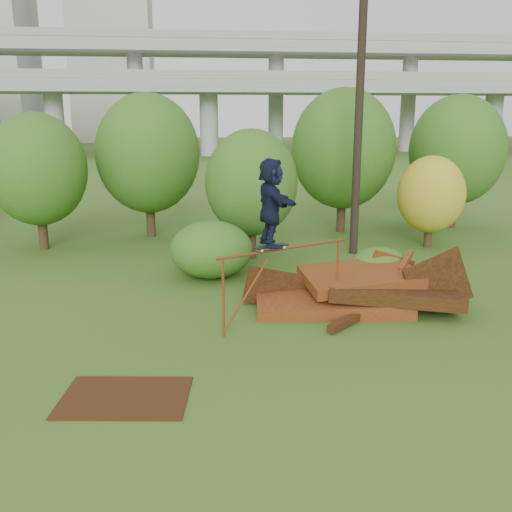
{
  "coord_description": "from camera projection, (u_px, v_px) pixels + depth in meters",
  "views": [
    {
      "loc": [
        -2.21,
        -10.61,
        4.73
      ],
      "look_at": [
        -0.8,
        2.0,
        1.6
      ],
      "focal_mm": 40.0,
      "sensor_mm": 36.0,
      "label": 1
    }
  ],
  "objects": [
    {
      "name": "ground",
      "position": [
        306.0,
        354.0,
        11.61
      ],
      "size": [
        240.0,
        240.0,
        0.0
      ],
      "primitive_type": "plane",
      "color": "#2D5116",
      "rests_on": "ground"
    },
    {
      "name": "scrap_pile",
      "position": [
        357.0,
        292.0,
        14.5
      ],
      "size": [
        5.8,
        3.32,
        1.91
      ],
      "color": "#4E1F0D",
      "rests_on": "ground"
    },
    {
      "name": "grind_rail",
      "position": [
        284.0,
        266.0,
        13.11
      ],
      "size": [
        3.21,
        1.7,
        1.81
      ],
      "color": "maroon",
      "rests_on": "ground"
    },
    {
      "name": "skateboard",
      "position": [
        271.0,
        246.0,
        12.78
      ],
      "size": [
        0.86,
        0.59,
        0.09
      ],
      "rotation": [
        0.0,
        0.0,
        0.48
      ],
      "color": "black",
      "rests_on": "grind_rail"
    },
    {
      "name": "skater",
      "position": [
        271.0,
        202.0,
        12.54
      ],
      "size": [
        0.88,
        1.88,
        1.95
      ],
      "primitive_type": "imported",
      "rotation": [
        0.0,
        0.0,
        1.75
      ],
      "color": "black",
      "rests_on": "skateboard"
    },
    {
      "name": "flat_plate",
      "position": [
        125.0,
        397.0,
        9.82
      ],
      "size": [
        2.34,
        1.8,
        0.03
      ],
      "primitive_type": "cube",
      "rotation": [
        0.0,
        0.0,
        -0.12
      ],
      "color": "#381D0C",
      "rests_on": "ground"
    },
    {
      "name": "tree_0",
      "position": [
        37.0,
        170.0,
        20.11
      ],
      "size": [
        3.46,
        3.46,
        4.88
      ],
      "color": "black",
      "rests_on": "ground"
    },
    {
      "name": "tree_1",
      "position": [
        148.0,
        154.0,
        22.24
      ],
      "size": [
        4.04,
        4.04,
        5.63
      ],
      "color": "black",
      "rests_on": "ground"
    },
    {
      "name": "tree_2",
      "position": [
        251.0,
        183.0,
        18.91
      ],
      "size": [
        3.08,
        3.08,
        4.34
      ],
      "color": "black",
      "rests_on": "ground"
    },
    {
      "name": "tree_3",
      "position": [
        343.0,
        149.0,
        23.08
      ],
      "size": [
        4.21,
        4.21,
        5.85
      ],
      "color": "black",
      "rests_on": "ground"
    },
    {
      "name": "tree_4",
      "position": [
        431.0,
        195.0,
        20.62
      ],
      "size": [
        2.43,
        2.43,
        3.36
      ],
      "color": "black",
      "rests_on": "ground"
    },
    {
      "name": "tree_5",
      "position": [
        457.0,
        150.0,
        24.04
      ],
      "size": [
        4.0,
        4.0,
        5.62
      ],
      "color": "black",
      "rests_on": "ground"
    },
    {
      "name": "shrub_left",
      "position": [
        211.0,
        249.0,
        16.97
      ],
      "size": [
        2.47,
        2.28,
        1.71
      ],
      "primitive_type": "ellipsoid",
      "color": "#1A4C14",
      "rests_on": "ground"
    },
    {
      "name": "shrub_right",
      "position": [
        379.0,
        268.0,
        15.85
      ],
      "size": [
        1.69,
        1.55,
        1.2
      ],
      "primitive_type": "ellipsoid",
      "color": "#1A4C14",
      "rests_on": "ground"
    },
    {
      "name": "utility_pole",
      "position": [
        359.0,
        108.0,
        18.97
      ],
      "size": [
        1.4,
        0.28,
        9.8
      ],
      "color": "black",
      "rests_on": "ground"
    },
    {
      "name": "freeway_overpass",
      "position": [
        207.0,
        69.0,
        69.85
      ],
      "size": [
        160.0,
        15.0,
        13.7
      ],
      "color": "gray",
      "rests_on": "ground"
    },
    {
      "name": "building_right",
      "position": [
        114.0,
        64.0,
        104.94
      ],
      "size": [
        14.0,
        14.0,
        28.0
      ],
      "primitive_type": "cube",
      "color": "#9E9E99",
      "rests_on": "ground"
    }
  ]
}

